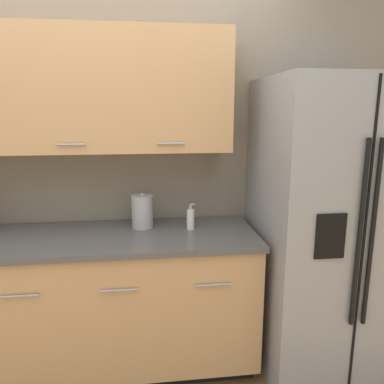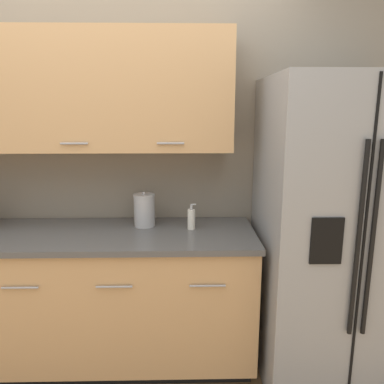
% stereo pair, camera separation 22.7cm
% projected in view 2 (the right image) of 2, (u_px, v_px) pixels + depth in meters
% --- Properties ---
extents(wall_back, '(10.00, 0.39, 2.60)m').
position_uv_depth(wall_back, '(101.00, 145.00, 2.50)').
color(wall_back, gray).
rests_on(wall_back, ground_plane).
extents(counter_unit, '(2.16, 0.64, 0.90)m').
position_uv_depth(counter_unit, '(85.00, 297.00, 2.41)').
color(counter_unit, black).
rests_on(counter_unit, ground_plane).
extents(refrigerator, '(0.83, 0.82, 1.83)m').
position_uv_depth(refrigerator, '(332.00, 233.00, 2.26)').
color(refrigerator, gray).
rests_on(refrigerator, ground_plane).
extents(soap_dispenser, '(0.05, 0.05, 0.16)m').
position_uv_depth(soap_dispenser, '(191.00, 219.00, 2.36)').
color(soap_dispenser, silver).
rests_on(soap_dispenser, counter_unit).
extents(steel_canister, '(0.14, 0.14, 0.23)m').
position_uv_depth(steel_canister, '(144.00, 210.00, 2.41)').
color(steel_canister, '#A3A3A5').
rests_on(steel_canister, counter_unit).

